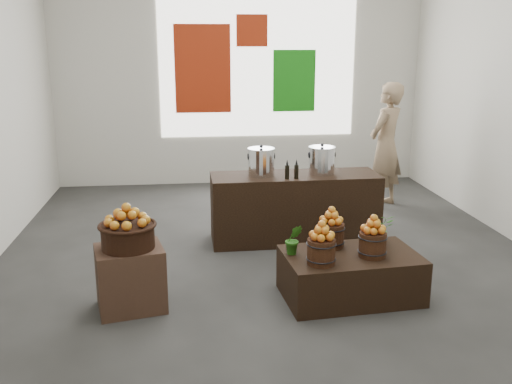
{
  "coord_description": "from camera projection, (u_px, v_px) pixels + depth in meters",
  "views": [
    {
      "loc": [
        -0.84,
        -5.95,
        2.34
      ],
      "look_at": [
        -0.19,
        -0.4,
        0.85
      ],
      "focal_mm": 40.0,
      "sensor_mm": 36.0,
      "label": 1
    }
  ],
  "objects": [
    {
      "name": "back_wall",
      "position": [
        240.0,
        62.0,
        9.25
      ],
      "size": [
        6.0,
        0.04,
        4.0
      ],
      "primitive_type": "cube",
      "color": "beige",
      "rests_on": "ground"
    },
    {
      "name": "apples_in_bucket_front_left",
      "position": [
        322.0,
        230.0,
        4.96
      ],
      "size": [
        0.19,
        0.19,
        0.17
      ],
      "primitive_type": null,
      "color": "#A60511",
      "rests_on": "apple_bucket_front_left"
    },
    {
      "name": "apples_in_bucket_rear",
      "position": [
        332.0,
        215.0,
        5.39
      ],
      "size": [
        0.19,
        0.19,
        0.17
      ],
      "primitive_type": null,
      "color": "#A60511",
      "rests_on": "apple_bucket_rear"
    },
    {
      "name": "apples_in_basket",
      "position": [
        127.0,
        214.0,
        4.93
      ],
      "size": [
        0.36,
        0.36,
        0.19
      ],
      "primitive_type": null,
      "color": "#A60511",
      "rests_on": "wicker_basket"
    },
    {
      "name": "deco_red_upper",
      "position": [
        252.0,
        30.0,
        9.12
      ],
      "size": [
        0.5,
        0.04,
        0.5
      ],
      "primitive_type": "cube",
      "color": "maroon",
      "rests_on": "back_wall"
    },
    {
      "name": "deco_red_left",
      "position": [
        203.0,
        69.0,
        9.18
      ],
      "size": [
        0.9,
        0.04,
        1.4
      ],
      "primitive_type": "cube",
      "color": "maroon",
      "rests_on": "back_wall"
    },
    {
      "name": "stock_pot_center",
      "position": [
        322.0,
        161.0,
        6.72
      ],
      "size": [
        0.31,
        0.31,
        0.31
      ],
      "primitive_type": "cylinder",
      "color": "silver",
      "rests_on": "counter"
    },
    {
      "name": "ground",
      "position": [
        269.0,
        256.0,
        6.41
      ],
      "size": [
        7.0,
        7.0,
        0.0
      ],
      "primitive_type": "plane",
      "color": "#363634",
      "rests_on": "ground"
    },
    {
      "name": "crate",
      "position": [
        130.0,
        278.0,
        5.08
      ],
      "size": [
        0.67,
        0.59,
        0.58
      ],
      "primitive_type": "cube",
      "rotation": [
        0.0,
        0.0,
        0.22
      ],
      "color": "#4F3225",
      "rests_on": "ground"
    },
    {
      "name": "oil_cruets",
      "position": [
        299.0,
        169.0,
        6.5
      ],
      "size": [
        0.14,
        0.06,
        0.23
      ],
      "primitive_type": null,
      "rotation": [
        0.0,
        0.0,
        0.01
      ],
      "color": "black",
      "rests_on": "counter"
    },
    {
      "name": "back_opening",
      "position": [
        258.0,
        62.0,
        9.27
      ],
      "size": [
        3.2,
        0.02,
        2.4
      ],
      "primitive_type": "cube",
      "color": "white",
      "rests_on": "back_wall"
    },
    {
      "name": "apple_bucket_front_left",
      "position": [
        321.0,
        252.0,
        5.01
      ],
      "size": [
        0.25,
        0.25,
        0.23
      ],
      "primitive_type": "cylinder",
      "color": "#3D1E10",
      "rests_on": "display_table"
    },
    {
      "name": "stock_pot_left",
      "position": [
        261.0,
        163.0,
        6.63
      ],
      "size": [
        0.31,
        0.31,
        0.31
      ],
      "primitive_type": "cylinder",
      "color": "silver",
      "rests_on": "counter"
    },
    {
      "name": "apple_bucket_rear",
      "position": [
        331.0,
        235.0,
        5.44
      ],
      "size": [
        0.25,
        0.25,
        0.23
      ],
      "primitive_type": "cylinder",
      "color": "#3D1E10",
      "rests_on": "display_table"
    },
    {
      "name": "herb_garnish_left",
      "position": [
        294.0,
        239.0,
        5.24
      ],
      "size": [
        0.16,
        0.14,
        0.29
      ],
      "primitive_type": "imported",
      "rotation": [
        0.0,
        0.0,
        -0.06
      ],
      "color": "#236014",
      "rests_on": "display_table"
    },
    {
      "name": "shopper",
      "position": [
        386.0,
        145.0,
        8.14
      ],
      "size": [
        0.77,
        0.76,
        1.79
      ],
      "primitive_type": "imported",
      "rotation": [
        0.0,
        0.0,
        3.91
      ],
      "color": "#94795B",
      "rests_on": "ground"
    },
    {
      "name": "apple_bucket_front_right",
      "position": [
        372.0,
        245.0,
        5.19
      ],
      "size": [
        0.25,
        0.25,
        0.23
      ],
      "primitive_type": "cylinder",
      "color": "#3D1E10",
      "rests_on": "display_table"
    },
    {
      "name": "counter",
      "position": [
        295.0,
        208.0,
        6.83
      ],
      "size": [
        1.99,
        0.65,
        0.81
      ],
      "primitive_type": "cube",
      "rotation": [
        0.0,
        0.0,
        0.01
      ],
      "color": "black",
      "rests_on": "ground"
    },
    {
      "name": "herb_garnish_right",
      "position": [
        379.0,
        229.0,
        5.51
      ],
      "size": [
        0.29,
        0.25,
        0.3
      ],
      "primitive_type": "imported",
      "rotation": [
        0.0,
        0.0,
        0.07
      ],
      "color": "#236014",
      "rests_on": "display_table"
    },
    {
      "name": "wicker_basket",
      "position": [
        128.0,
        237.0,
        4.98
      ],
      "size": [
        0.46,
        0.46,
        0.21
      ],
      "primitive_type": "cylinder",
      "color": "black",
      "rests_on": "crate"
    },
    {
      "name": "apples_in_bucket_front_right",
      "position": [
        374.0,
        224.0,
        5.14
      ],
      "size": [
        0.19,
        0.19,
        0.17
      ],
      "primitive_type": null,
      "color": "#A60511",
      "rests_on": "apple_bucket_front_right"
    },
    {
      "name": "display_table",
      "position": [
        350.0,
        275.0,
        5.33
      ],
      "size": [
        1.3,
        0.87,
        0.43
      ],
      "primitive_type": "cube",
      "rotation": [
        0.0,
        0.0,
        0.09
      ],
      "color": "black",
      "rests_on": "ground"
    },
    {
      "name": "deco_green_right",
      "position": [
        294.0,
        81.0,
        9.4
      ],
      "size": [
        0.7,
        0.04,
        1.0
      ],
      "primitive_type": "cube",
      "color": "#167712",
      "rests_on": "back_wall"
    }
  ]
}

